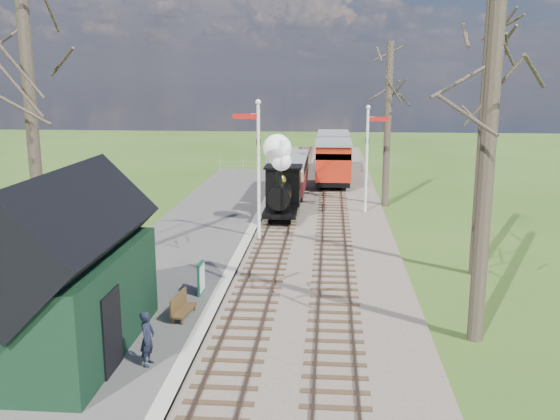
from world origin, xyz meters
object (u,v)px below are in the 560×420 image
at_px(coach, 290,174).
at_px(person, 147,338).
at_px(semaphore_near, 257,160).
at_px(red_carriage_a, 333,161).
at_px(semaphore_far, 368,151).
at_px(bench, 181,306).
at_px(station_shed, 65,275).
at_px(sign_board, 201,278).
at_px(locomotive, 281,182).
at_px(red_carriage_b, 333,151).

relative_size(coach, person, 4.99).
height_order(semaphore_near, red_carriage_a, semaphore_near).
xyz_separation_m(semaphore_far, bench, (-6.32, -15.51, -2.81)).
distance_m(station_shed, person, 2.73).
height_order(red_carriage_a, bench, red_carriage_a).
bearing_deg(semaphore_near, semaphore_far, 49.40).
height_order(semaphore_near, semaphore_far, semaphore_near).
bearing_deg(sign_board, coach, 84.20).
xyz_separation_m(station_shed, locomotive, (4.29, 15.88, -0.27)).
bearing_deg(station_shed, person, -15.70).
xyz_separation_m(semaphore_far, locomotive, (-4.39, -2.12, -1.35)).
bearing_deg(sign_board, red_carriage_a, 78.58).
height_order(semaphore_far, locomotive, semaphore_far).
distance_m(semaphore_near, locomotive, 4.27).
distance_m(station_shed, semaphore_near, 12.58).
bearing_deg(semaphore_near, person, -95.71).
xyz_separation_m(semaphore_near, semaphore_far, (5.14, 6.00, -0.27)).
distance_m(station_shed, bench, 3.83).
xyz_separation_m(semaphore_far, sign_board, (-6.14, -13.46, -2.62)).
distance_m(station_shed, coach, 22.38).
distance_m(semaphore_far, person, 19.86).
bearing_deg(red_carriage_a, station_shed, -104.77).
distance_m(locomotive, red_carriage_a, 10.62).
relative_size(semaphore_far, sign_board, 5.42).
height_order(semaphore_far, red_carriage_b, semaphore_far).
xyz_separation_m(locomotive, coach, (0.01, 6.06, -0.53)).
bearing_deg(bench, station_shed, -133.35).
height_order(semaphore_near, coach, semaphore_near).
bearing_deg(red_carriage_a, semaphore_near, -103.38).
height_order(locomotive, red_carriage_a, locomotive).
distance_m(semaphore_far, red_carriage_b, 13.88).
height_order(locomotive, red_carriage_b, locomotive).
bearing_deg(locomotive, semaphore_near, -101.04).
bearing_deg(person, sign_board, 3.79).
bearing_deg(bench, locomotive, 81.78).
bearing_deg(sign_board, person, -92.92).
xyz_separation_m(semaphore_near, person, (-1.26, -12.64, -2.73)).
relative_size(red_carriage_b, person, 4.15).
height_order(coach, sign_board, coach).
relative_size(semaphore_near, coach, 0.90).
relative_size(coach, red_carriage_a, 1.20).
bearing_deg(sign_board, semaphore_near, 82.38).
xyz_separation_m(semaphore_far, coach, (-4.37, 3.94, -1.88)).
height_order(red_carriage_a, person, red_carriage_a).
distance_m(semaphore_near, red_carriage_b, 20.05).
bearing_deg(semaphore_near, locomotive, 78.96).
relative_size(station_shed, bench, 4.78).
bearing_deg(locomotive, red_carriage_a, 75.75).
height_order(red_carriage_b, sign_board, red_carriage_b).
distance_m(station_shed, sign_board, 5.42).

